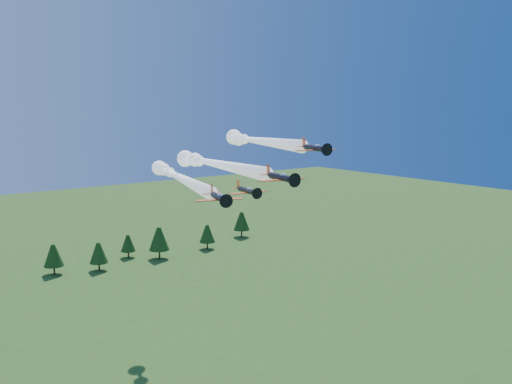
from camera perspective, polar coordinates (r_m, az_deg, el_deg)
plane_lead at (r=115.23m, az=-4.20°, el=2.88°), size 11.94×46.16×3.70m
plane_left at (r=127.14m, az=-7.83°, el=1.56°), size 20.57×54.43×3.70m
plane_right at (r=126.71m, az=0.09°, el=5.17°), size 13.95×43.68×3.70m
plane_slot at (r=109.37m, az=-0.90°, el=0.14°), size 7.89×8.62×2.76m
treeline at (r=203.53m, az=-20.41°, el=-5.89°), size 170.32×21.28×11.72m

